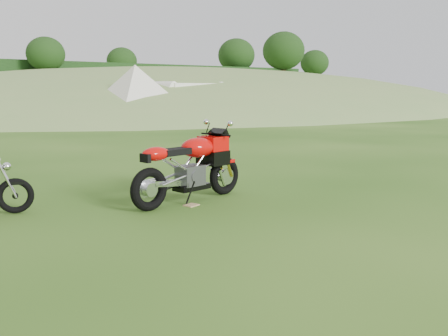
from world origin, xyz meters
TOP-DOWN VIEW (x-y plane):
  - ground at (0.00, 0.00)m, footprint 120.00×120.00m
  - hillside at (24.00, 40.00)m, footprint 80.00×64.00m
  - hedgerow at (24.00, 40.00)m, footprint 36.00×1.20m
  - sport_motorcycle at (0.06, 1.86)m, footprint 2.32×0.89m
  - plywood_board at (-0.07, 1.61)m, footprint 0.26×0.23m
  - tent_right at (8.86, 20.18)m, footprint 3.68×3.68m
  - caravan at (13.14, 21.16)m, footprint 5.00×2.63m

SIDE VIEW (x-z plane):
  - ground at x=0.00m, z-range 0.00..0.00m
  - hillside at x=24.00m, z-range -4.00..4.00m
  - hedgerow at x=24.00m, z-range -4.30..4.30m
  - plywood_board at x=-0.07m, z-range 0.00..0.02m
  - sport_motorcycle at x=0.06m, z-range 0.00..1.36m
  - caravan at x=13.14m, z-range 0.00..2.25m
  - tent_right at x=8.86m, z-range 0.00..2.95m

